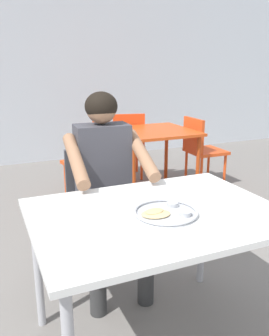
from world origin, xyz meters
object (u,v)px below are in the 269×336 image
Objects in this scene: table_background_red at (152,138)px; chair_red_far at (128,141)px; table_foreground at (157,225)px; thali_tray at (166,212)px; chair_red_left at (93,155)px; diner_foreground at (106,175)px; chair_foreground at (99,200)px; chair_red_right at (201,147)px.

chair_red_far reaches higher than table_background_red.
table_foreground is 3.91× the size of thali_tray.
chair_red_left is at bearing -139.63° from chair_red_far.
thali_tray is at bearing -108.84° from chair_red_far.
diner_foreground is 1.47× the size of chair_red_left.
diner_foreground is at bearing -103.79° from chair_red_left.
chair_red_far is at bearing 71.16° from thali_tray.
chair_red_left is (-0.67, 0.08, -0.15)m from table_background_red.
diner_foreground reaches higher than thali_tray.
chair_red_far is (0.62, 0.52, 0.00)m from chair_red_left.
chair_foreground reaches higher than chair_red_right.
chair_red_left is (0.37, 1.32, -0.02)m from chair_foreground.
chair_red_far is at bearing 94.87° from table_background_red.
chair_red_right is (1.31, -0.09, -0.01)m from chair_red_left.
thali_tray is 0.93m from chair_foreground.
thali_tray is 0.35× the size of chair_foreground.
chair_red_left reaches higher than table_background_red.
chair_red_far is (-0.69, 0.61, 0.01)m from chair_red_right.
chair_foreground reaches higher than table_foreground.
table_foreground is 0.10m from thali_tray.
chair_red_right is 0.98× the size of chair_red_far.
chair_red_left reaches higher than table_foreground.
table_foreground is at bearing -115.67° from table_background_red.
table_foreground reaches higher than table_background_red.
chair_red_left is (0.38, 1.54, -0.26)m from diner_foreground.
diner_foreground is 1.80m from table_background_red.
table_foreground is 2.67m from chair_red_right.
thali_tray is at bearing -65.70° from table_foreground.
chair_foreground and chair_red_left have the same top height.
thali_tray is at bearing -85.23° from diner_foreground.
thali_tray is 0.35× the size of chair_red_left.
chair_red_left reaches higher than chair_red_right.
table_background_red is at bearing 179.00° from chair_red_right.
diner_foreground is (-0.06, 0.68, -0.01)m from thali_tray.
table_foreground is 2.33m from table_background_red.
chair_foreground is at bearing -143.55° from chair_red_right.
table_background_red is at bearing 64.33° from table_foreground.
chair_foreground is 2.08m from chair_red_right.
chair_foreground reaches higher than table_background_red.
chair_red_right is (1.68, 1.24, -0.03)m from chair_foreground.
thali_tray is at bearing -127.36° from chair_red_right.
chair_red_right is at bearing 40.76° from diner_foreground.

